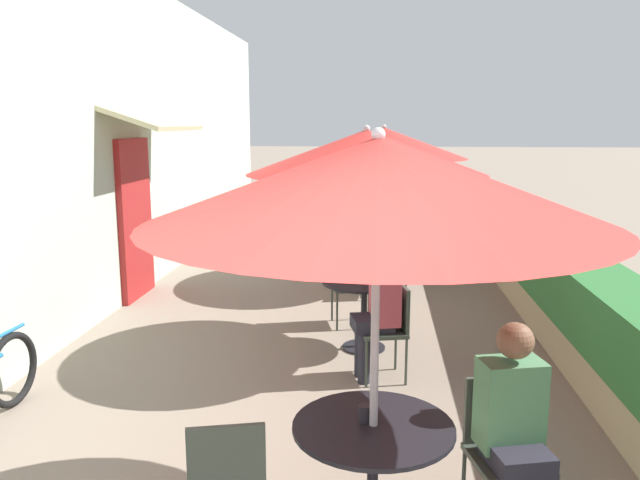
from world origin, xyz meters
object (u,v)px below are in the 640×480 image
seated_patron_mid_left (379,306)px  coffee_cup_mid (376,280)px  seated_patron_near_right (513,424)px  coffee_cup_far (389,232)px  cafe_chair_near_left (227,480)px  patio_umbrella_mid (366,152)px  cafe_chair_near_right (503,442)px  patio_table_mid (364,297)px  cafe_chair_mid_left (390,324)px  patio_table_near (373,455)px  patio_table_far (382,245)px  cafe_chair_far_left (382,258)px  cafe_chair_far_right (426,243)px  cafe_chair_far_back (337,241)px  cafe_chair_mid_right (344,282)px  patio_umbrella_far (384,143)px  coffee_cup_near (365,413)px  patio_umbrella_near (378,181)px

seated_patron_mid_left → coffee_cup_mid: size_ratio=13.89×
seated_patron_near_right → coffee_cup_far: size_ratio=13.89×
cafe_chair_near_left → patio_umbrella_mid: patio_umbrella_mid is taller
coffee_cup_far → cafe_chair_near_right: bearing=-84.0°
patio_table_mid → cafe_chair_mid_left: size_ratio=1.00×
patio_table_near → patio_table_far: same height
patio_table_mid → cafe_chair_far_left: 2.04m
cafe_chair_near_left → cafe_chair_mid_left: same height
cafe_chair_near_left → seated_patron_near_right: seated_patron_near_right is taller
cafe_chair_far_right → cafe_chair_far_back: size_ratio=1.00×
cafe_chair_mid_left → cafe_chair_far_left: 2.77m
cafe_chair_mid_right → cafe_chair_far_left: same height
cafe_chair_far_right → cafe_chair_far_left: bearing=35.6°
patio_table_mid → patio_umbrella_far: bearing=86.2°
seated_patron_near_right → coffee_cup_near: bearing=-6.1°
seated_patron_near_right → patio_umbrella_far: 5.92m
cafe_chair_near_right → cafe_chair_far_left: same height
cafe_chair_mid_left → patio_table_near: bearing=163.3°
cafe_chair_far_right → coffee_cup_near: bearing=58.2°
coffee_cup_mid → cafe_chair_far_right: (0.74, 3.33, -0.25)m
patio_umbrella_near → patio_umbrella_far: (0.07, 5.88, 0.00)m
cafe_chair_near_right → cafe_chair_mid_right: (-1.10, 3.54, 0.00)m
patio_umbrella_near → patio_umbrella_far: 5.88m
cafe_chair_mid_left → patio_umbrella_near: bearing=163.3°
cafe_chair_near_left → cafe_chair_far_back: size_ratio=1.00×
seated_patron_mid_left → coffee_cup_mid: 0.64m
patio_umbrella_near → seated_patron_mid_left: size_ratio=1.89×
patio_umbrella_mid → cafe_chair_mid_left: patio_umbrella_mid is taller
patio_umbrella_mid → cafe_chair_far_left: 2.53m
cafe_chair_near_right → patio_umbrella_far: (-0.66, 5.62, 1.50)m
patio_table_near → seated_patron_near_right: (0.76, 0.15, 0.14)m
cafe_chair_mid_left → patio_umbrella_far: (-0.07, 3.54, 1.50)m
patio_umbrella_near → patio_table_mid: patio_umbrella_near is taller
patio_umbrella_near → cafe_chair_near_right: patio_umbrella_near is taller
patio_umbrella_mid → patio_table_mid: bearing=90.0°
coffee_cup_near → cafe_chair_far_back: cafe_chair_far_back is taller
cafe_chair_mid_left → cafe_chair_far_back: size_ratio=1.00×
cafe_chair_near_right → coffee_cup_mid: 2.79m
patio_table_mid → cafe_chair_mid_right: size_ratio=1.00×
patio_table_near → seated_patron_mid_left: (0.03, 2.31, 0.14)m
patio_table_far → cafe_chair_far_right: (0.67, 0.39, -0.03)m
patio_umbrella_near → cafe_chair_mid_right: patio_umbrella_near is taller
coffee_cup_mid → cafe_chair_far_back: cafe_chair_far_back is taller
patio_umbrella_near → coffee_cup_far: patio_umbrella_near is taller
seated_patron_mid_left → coffee_cup_near: bearing=164.8°
patio_table_mid → seated_patron_mid_left: size_ratio=0.69×
seated_patron_mid_left → cafe_chair_far_back: (-0.63, 3.95, -0.17)m
cafe_chair_far_left → cafe_chair_far_back: (-0.68, 1.16, 0.00)m
cafe_chair_near_left → patio_table_mid: cafe_chair_near_left is taller
seated_patron_mid_left → patio_umbrella_far: (0.04, 3.57, 1.33)m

